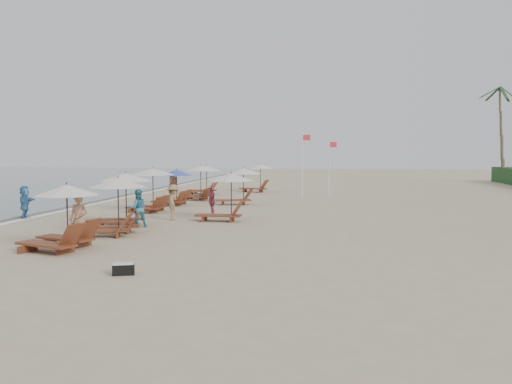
# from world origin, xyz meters

# --- Properties ---
(ground) EXTENTS (160.00, 160.00, 0.00)m
(ground) POSITION_xyz_m (0.00, 0.00, 0.00)
(ground) COLOR tan
(ground) RESTS_ON ground
(wet_sand_band) EXTENTS (3.20, 140.00, 0.01)m
(wet_sand_band) POSITION_xyz_m (-12.50, 10.00, 0.00)
(wet_sand_band) COLOR #6B5E4C
(wet_sand_band) RESTS_ON ground
(foam_line) EXTENTS (0.50, 140.00, 0.02)m
(foam_line) POSITION_xyz_m (-11.20, 10.00, 0.01)
(foam_line) COLOR white
(foam_line) RESTS_ON ground
(lounger_station_0) EXTENTS (2.69, 2.65, 2.16)m
(lounger_station_0) POSITION_xyz_m (-5.52, -3.33, 0.97)
(lounger_station_0) COLOR brown
(lounger_station_0) RESTS_ON ground
(lounger_station_1) EXTENTS (2.59, 2.27, 2.22)m
(lounger_station_1) POSITION_xyz_m (-5.03, -0.18, 1.14)
(lounger_station_1) COLOR brown
(lounger_station_1) RESTS_ON ground
(lounger_station_2) EXTENTS (2.50, 2.32, 2.32)m
(lounger_station_2) POSITION_xyz_m (-5.69, 2.28, 1.28)
(lounger_station_2) COLOR brown
(lounger_station_2) RESTS_ON ground
(lounger_station_3) EXTENTS (2.68, 2.44, 2.35)m
(lounger_station_3) POSITION_xyz_m (-6.40, 7.62, 1.25)
(lounger_station_3) COLOR brown
(lounger_station_3) RESTS_ON ground
(lounger_station_4) EXTENTS (2.53, 2.31, 2.16)m
(lounger_station_4) POSITION_xyz_m (-6.25, 11.21, 0.99)
(lounger_station_4) COLOR brown
(lounger_station_4) RESTS_ON ground
(lounger_station_5) EXTENTS (2.39, 2.11, 2.31)m
(lounger_station_5) POSITION_xyz_m (-5.64, 14.88, 1.17)
(lounger_station_5) COLOR brown
(lounger_station_5) RESTS_ON ground
(lounger_station_6) EXTENTS (2.66, 2.31, 2.15)m
(lounger_station_6) POSITION_xyz_m (-6.36, 19.26, 1.07)
(lounger_station_6) COLOR brown
(lounger_station_6) RESTS_ON ground
(inland_station_0) EXTENTS (2.82, 2.24, 2.22)m
(inland_station_0) POSITION_xyz_m (-1.60, 4.53, 1.29)
(inland_station_0) COLOR brown
(inland_station_0) RESTS_ON ground
(inland_station_1) EXTENTS (2.87, 2.26, 2.22)m
(inland_station_1) POSITION_xyz_m (-2.36, 12.18, 1.29)
(inland_station_1) COLOR brown
(inland_station_1) RESTS_ON ground
(inland_station_2) EXTENTS (2.88, 2.24, 2.22)m
(inland_station_2) POSITION_xyz_m (-2.72, 22.16, 1.28)
(inland_station_2) COLOR brown
(inland_station_2) RESTS_ON ground
(beachgoer_near) EXTENTS (0.67, 0.45, 1.80)m
(beachgoer_near) POSITION_xyz_m (-5.22, -2.58, 0.90)
(beachgoer_near) COLOR tan
(beachgoer_near) RESTS_ON ground
(beachgoer_mid_a) EXTENTS (1.00, 0.94, 1.62)m
(beachgoer_mid_a) POSITION_xyz_m (-4.89, 2.02, 0.81)
(beachgoer_mid_a) COLOR teal
(beachgoer_mid_a) RESTS_ON ground
(beachgoer_mid_b) EXTENTS (0.92, 1.23, 1.69)m
(beachgoer_mid_b) POSITION_xyz_m (-4.10, 4.54, 0.84)
(beachgoer_mid_b) COLOR olive
(beachgoer_mid_b) RESTS_ON ground
(beachgoer_far_a) EXTENTS (0.38, 0.88, 1.49)m
(beachgoer_far_a) POSITION_xyz_m (-2.64, 6.27, 0.75)
(beachgoer_far_a) COLOR #B2475D
(beachgoer_far_a) RESTS_ON ground
(beachgoer_far_b) EXTENTS (0.94, 1.04, 1.78)m
(beachgoer_far_b) POSITION_xyz_m (-6.34, 11.61, 0.89)
(beachgoer_far_b) COLOR tan
(beachgoer_far_b) RESTS_ON ground
(waterline_walker) EXTENTS (0.77, 1.55, 1.60)m
(waterline_walker) POSITION_xyz_m (-11.33, 3.92, 0.80)
(waterline_walker) COLOR teal
(waterline_walker) RESTS_ON ground
(duffel_bag) EXTENTS (0.63, 0.45, 0.32)m
(duffel_bag) POSITION_xyz_m (-2.02, -6.39, 0.16)
(duffel_bag) COLOR black
(duffel_bag) RESTS_ON ground
(flag_pole_near) EXTENTS (0.60, 0.08, 4.63)m
(flag_pole_near) POSITION_xyz_m (1.23, 17.73, 2.56)
(flag_pole_near) COLOR silver
(flag_pole_near) RESTS_ON ground
(flag_pole_far) EXTENTS (0.60, 0.08, 4.16)m
(flag_pole_far) POSITION_xyz_m (3.07, 20.07, 2.32)
(flag_pole_far) COLOR silver
(flag_pole_far) RESTS_ON ground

